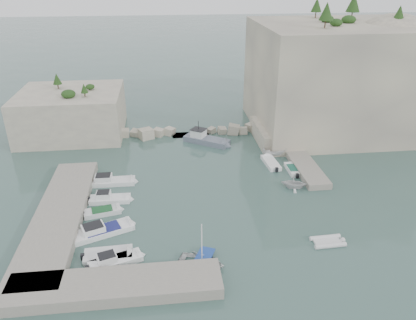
{
  "coord_description": "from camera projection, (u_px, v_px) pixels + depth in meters",
  "views": [
    {
      "loc": [
        -5.21,
        -39.45,
        25.03
      ],
      "look_at": [
        0.0,
        6.0,
        3.0
      ],
      "focal_mm": 35.0,
      "sensor_mm": 36.0,
      "label": 1
    }
  ],
  "objects": [
    {
      "name": "cliff_east",
      "position": [
        336.0,
        78.0,
        65.97
      ],
      "size": [
        26.0,
        22.0,
        17.0
      ],
      "primitive_type": "cube",
      "color": "beige",
      "rests_on": "ground"
    },
    {
      "name": "breakwater",
      "position": [
        191.0,
        131.0,
        66.0
      ],
      "size": [
        28.0,
        3.0,
        1.4
      ],
      "primitive_type": "cube",
      "color": "beige",
      "rests_on": "ground"
    },
    {
      "name": "ground",
      "position": [
        214.0,
        206.0,
        46.71
      ],
      "size": [
        400.0,
        400.0,
        0.0
      ],
      "primitive_type": "plane",
      "color": "#3F5E57",
      "rests_on": "ground"
    },
    {
      "name": "rowboat_mast",
      "position": [
        202.0,
        242.0,
        36.43
      ],
      "size": [
        0.1,
        0.1,
        4.2
      ],
      "primitive_type": "cylinder",
      "color": "white",
      "rests_on": "rowboat"
    },
    {
      "name": "outcrop_west",
      "position": [
        72.0,
        113.0,
        65.52
      ],
      "size": [
        16.0,
        14.0,
        7.0
      ],
      "primitive_type": "cube",
      "color": "beige",
      "rests_on": "ground"
    },
    {
      "name": "tender_east_c",
      "position": [
        271.0,
        165.0,
        56.39
      ],
      "size": [
        1.98,
        5.05,
        0.7
      ],
      "primitive_type": null,
      "rotation": [
        0.0,
        0.0,
        1.65
      ],
      "color": "white",
      "rests_on": "ground"
    },
    {
      "name": "quay_south",
      "position": [
        116.0,
        286.0,
        34.26
      ],
      "size": [
        18.0,
        4.0,
        1.1
      ],
      "primitive_type": "cube",
      "color": "#9E9689",
      "rests_on": "ground"
    },
    {
      "name": "rowboat",
      "position": [
        202.0,
        265.0,
        37.53
      ],
      "size": [
        5.2,
        4.59,
        0.89
      ],
      "primitive_type": "imported",
      "rotation": [
        0.0,
        0.0,
        1.14
      ],
      "color": "white",
      "rests_on": "ground"
    },
    {
      "name": "inflatable_dinghy",
      "position": [
        327.0,
        243.0,
        40.47
      ],
      "size": [
        3.58,
        1.85,
        0.44
      ],
      "primitive_type": null,
      "rotation": [
        0.0,
        0.0,
        0.04
      ],
      "color": "silver",
      "rests_on": "ground"
    },
    {
      "name": "motorboat_b",
      "position": [
        110.0,
        201.0,
        47.61
      ],
      "size": [
        5.2,
        1.81,
        1.4
      ],
      "primitive_type": null,
      "rotation": [
        0.0,
        0.0,
        -0.02
      ],
      "color": "white",
      "rests_on": "ground"
    },
    {
      "name": "tender_east_a",
      "position": [
        294.0,
        188.0,
        50.47
      ],
      "size": [
        3.78,
        3.5,
        1.64
      ],
      "primitive_type": "imported",
      "rotation": [
        0.0,
        0.0,
        1.26
      ],
      "color": "silver",
      "rests_on": "ground"
    },
    {
      "name": "motorboat_a",
      "position": [
        111.0,
        184.0,
        51.45
      ],
      "size": [
        6.53,
        1.95,
        1.4
      ],
      "primitive_type": null,
      "rotation": [
        0.0,
        0.0,
        -0.0
      ],
      "color": "white",
      "rests_on": "ground"
    },
    {
      "name": "tender_east_b",
      "position": [
        292.0,
        171.0,
        54.5
      ],
      "size": [
        1.42,
        4.09,
        0.7
      ],
      "primitive_type": null,
      "rotation": [
        0.0,
        0.0,
        1.58
      ],
      "color": "white",
      "rests_on": "ground"
    },
    {
      "name": "motorboat_d",
      "position": [
        103.0,
        233.0,
        41.92
      ],
      "size": [
        7.11,
        4.48,
        1.4
      ],
      "primitive_type": null,
      "rotation": [
        0.0,
        0.0,
        0.39
      ],
      "color": "white",
      "rests_on": "ground"
    },
    {
      "name": "quay_west",
      "position": [
        60.0,
        216.0,
        43.83
      ],
      "size": [
        5.0,
        24.0,
        1.1
      ],
      "primitive_type": "cube",
      "color": "#9E9689",
      "rests_on": "ground"
    },
    {
      "name": "cliff_terrace",
      "position": [
        281.0,
        133.0,
        63.61
      ],
      "size": [
        8.0,
        10.0,
        2.5
      ],
      "primitive_type": "cube",
      "color": "beige",
      "rests_on": "ground"
    },
    {
      "name": "ledge_east",
      "position": [
        300.0,
        160.0,
        56.87
      ],
      "size": [
        3.0,
        16.0,
        0.8
      ],
      "primitive_type": "cube",
      "color": "#9E9689",
      "rests_on": "ground"
    },
    {
      "name": "motorboat_e",
      "position": [
        109.0,
        257.0,
        38.49
      ],
      "size": [
        5.06,
        2.25,
        0.7
      ],
      "primitive_type": null,
      "rotation": [
        0.0,
        0.0,
        0.04
      ],
      "color": "silver",
      "rests_on": "ground"
    },
    {
      "name": "tender_east_d",
      "position": [
        275.0,
        156.0,
        59.0
      ],
      "size": [
        3.86,
        1.47,
        1.49
      ],
      "primitive_type": "imported",
      "rotation": [
        0.0,
        0.0,
        1.57
      ],
      "color": "white",
      "rests_on": "ground"
    },
    {
      "name": "vegetation",
      "position": [
        309.0,
        16.0,
        62.6
      ],
      "size": [
        53.48,
        13.88,
        13.4
      ],
      "color": "#1E4219",
      "rests_on": "ground"
    },
    {
      "name": "motorboat_c",
      "position": [
        103.0,
        214.0,
        45.24
      ],
      "size": [
        4.65,
        2.55,
        0.7
      ],
      "primitive_type": null,
      "rotation": [
        0.0,
        0.0,
        0.23
      ],
      "color": "silver",
      "rests_on": "ground"
    },
    {
      "name": "work_boat",
      "position": [
        207.0,
        143.0,
        63.23
      ],
      "size": [
        7.86,
        6.31,
        2.2
      ],
      "primitive_type": null,
      "rotation": [
        0.0,
        0.0,
        -0.59
      ],
      "color": "slate",
      "rests_on": "ground"
    },
    {
      "name": "motorboat_f",
      "position": [
        116.0,
        264.0,
        37.65
      ],
      "size": [
        5.62,
        3.26,
        1.4
      ],
      "primitive_type": null,
      "rotation": [
        0.0,
        0.0,
        0.33
      ],
      "color": "white",
      "rests_on": "ground"
    }
  ]
}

